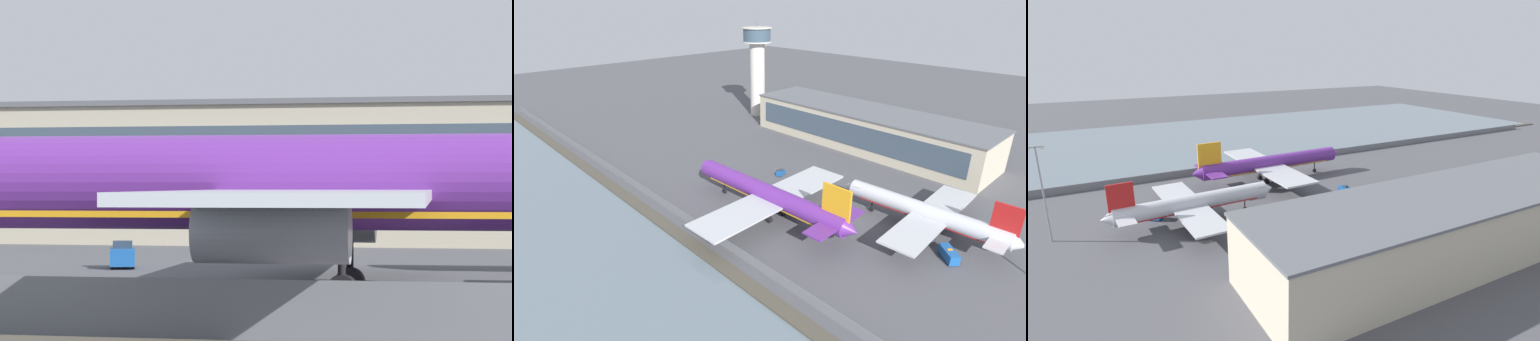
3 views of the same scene
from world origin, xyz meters
The scene contains 10 objects.
ground_plane centered at (0.00, 0.00, 0.00)m, with size 500.00×500.00×0.00m, color #4C4C51.
waterfront_lagoon centered at (0.00, -71.00, 0.00)m, with size 320.00×98.00×0.01m.
shoreline_seawall centered at (0.00, -20.50, 0.25)m, with size 320.00×3.00×0.50m.
perimeter_fence centered at (0.00, -16.00, 1.12)m, with size 280.00×0.10×2.24m.
cargo_jet_purple centered at (9.33, 0.43, 5.44)m, with size 51.29×44.14×14.27m.
passenger_jet_silver centered at (39.28, 20.64, 4.77)m, with size 41.45×35.38×12.49m.
baggage_tug centered at (-5.25, 19.49, 0.81)m, with size 2.44×3.52×1.80m.
ops_van centered at (47.96, 14.04, 1.28)m, with size 5.32×4.97×2.48m.
terminal_building centered at (-2.34, 59.32, 6.61)m, with size 86.95×22.36×13.19m.
apron_light_mast_apron_west centered at (68.86, 15.98, 11.74)m, with size 3.20×0.40×20.93m.
Camera 3 is at (61.29, 107.48, 39.29)m, focal length 28.00 mm.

